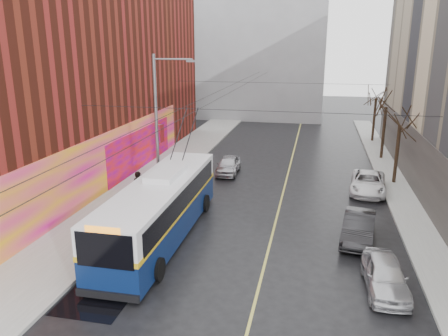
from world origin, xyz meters
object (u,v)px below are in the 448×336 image
(pedestrian_b, at_px, (139,185))
(following_car, at_px, (228,165))
(tree_far, at_px, (377,91))
(parked_car_b, at_px, (359,227))
(parked_car_c, at_px, (368,183))
(trolleybus, at_px, (161,208))
(pedestrian_c, at_px, (145,191))
(streetlight_pole, at_px, (159,123))
(tree_near, at_px, (401,114))
(parked_car_a, at_px, (385,275))
(pedestrian_a, at_px, (143,187))
(tree_mid, at_px, (387,98))

(pedestrian_b, bearing_deg, following_car, -23.01)
(tree_far, relative_size, parked_car_b, 1.54)
(following_car, bearing_deg, parked_car_c, -14.94)
(trolleybus, xyz_separation_m, pedestrian_c, (-2.47, 3.92, -0.61))
(pedestrian_b, bearing_deg, streetlight_pole, -37.83)
(pedestrian_c, bearing_deg, tree_near, -102.97)
(parked_car_a, height_order, parked_car_b, parked_car_b)
(tree_far, distance_m, pedestrian_a, 26.72)
(parked_car_c, distance_m, pedestrian_b, 15.03)
(tree_far, height_order, parked_car_a, tree_far)
(pedestrian_b, height_order, pedestrian_c, pedestrian_b)
(parked_car_c, relative_size, pedestrian_a, 3.03)
(tree_mid, bearing_deg, pedestrian_a, -138.81)
(trolleybus, distance_m, pedestrian_a, 5.73)
(following_car, distance_m, pedestrian_c, 8.79)
(trolleybus, height_order, parked_car_c, trolleybus)
(tree_far, relative_size, parked_car_c, 1.37)
(tree_far, bearing_deg, parked_car_a, -95.05)
(parked_car_c, distance_m, pedestrian_a, 14.78)
(tree_near, relative_size, parked_car_c, 1.34)
(parked_car_a, bearing_deg, pedestrian_c, 150.25)
(parked_car_c, bearing_deg, trolleybus, -133.20)
(tree_mid, height_order, parked_car_a, tree_mid)
(following_car, bearing_deg, tree_mid, 28.15)
(streetlight_pole, bearing_deg, tree_far, 52.88)
(pedestrian_a, bearing_deg, following_car, -23.76)
(tree_far, relative_size, trolleybus, 0.53)
(parked_car_c, height_order, pedestrian_c, pedestrian_c)
(trolleybus, height_order, pedestrian_b, trolleybus)
(streetlight_pole, relative_size, tree_near, 1.41)
(tree_mid, height_order, pedestrian_b, tree_mid)
(parked_car_b, bearing_deg, pedestrian_b, 175.22)
(parked_car_a, relative_size, parked_car_c, 0.82)
(parked_car_b, distance_m, pedestrian_a, 13.15)
(trolleybus, bearing_deg, parked_car_c, 40.81)
(parked_car_b, bearing_deg, pedestrian_a, 174.64)
(pedestrian_a, bearing_deg, parked_car_b, -97.87)
(pedestrian_a, bearing_deg, trolleybus, -142.96)
(parked_car_c, bearing_deg, pedestrian_b, -155.47)
(streetlight_pole, distance_m, parked_car_b, 13.27)
(trolleybus, relative_size, parked_car_a, 3.16)
(tree_near, height_order, following_car, tree_near)
(tree_near, xyz_separation_m, pedestrian_b, (-16.22, -7.07, -3.93))
(streetlight_pole, distance_m, tree_far, 25.09)
(trolleybus, bearing_deg, pedestrian_b, 123.55)
(parked_car_b, height_order, pedestrian_c, pedestrian_c)
(trolleybus, bearing_deg, pedestrian_a, 121.11)
(parked_car_c, height_order, following_car, parked_car_c)
(streetlight_pole, height_order, parked_car_a, streetlight_pole)
(following_car, height_order, pedestrian_b, pedestrian_b)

